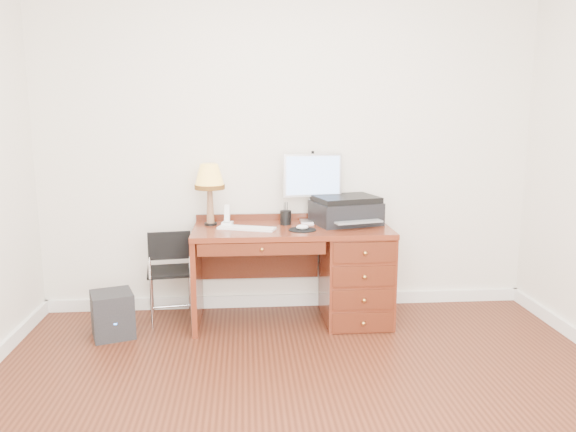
{
  "coord_description": "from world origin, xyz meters",
  "views": [
    {
      "loc": [
        -0.36,
        -2.78,
        1.62
      ],
      "look_at": [
        -0.05,
        1.2,
        0.88
      ],
      "focal_mm": 35.0,
      "sensor_mm": 36.0,
      "label": 1
    }
  ],
  "objects": [
    {
      "name": "ground",
      "position": [
        0.0,
        0.0,
        0.0
      ],
      "size": [
        4.0,
        4.0,
        0.0
      ],
      "primitive_type": "plane",
      "color": "#3C190D",
      "rests_on": "ground"
    },
    {
      "name": "room_shell",
      "position": [
        0.0,
        0.63,
        0.05
      ],
      "size": [
        4.0,
        4.0,
        4.0
      ],
      "color": "silver",
      "rests_on": "ground"
    },
    {
      "name": "desk",
      "position": [
        0.32,
        1.4,
        0.41
      ],
      "size": [
        1.5,
        0.67,
        0.75
      ],
      "color": "maroon",
      "rests_on": "ground"
    },
    {
      "name": "monitor",
      "position": [
        0.19,
        1.61,
        1.09
      ],
      "size": [
        0.47,
        0.18,
        0.54
      ],
      "rotation": [
        0.0,
        0.0,
        0.14
      ],
      "color": "silver",
      "rests_on": "desk"
    },
    {
      "name": "keyboard",
      "position": [
        -0.35,
        1.35,
        0.76
      ],
      "size": [
        0.45,
        0.26,
        0.02
      ],
      "primitive_type": "cube",
      "rotation": [
        0.0,
        0.0,
        -0.33
      ],
      "color": "white",
      "rests_on": "desk"
    },
    {
      "name": "mouse_pad",
      "position": [
        0.07,
        1.28,
        0.76
      ],
      "size": [
        0.21,
        0.21,
        0.04
      ],
      "color": "black",
      "rests_on": "desk"
    },
    {
      "name": "printer",
      "position": [
        0.43,
        1.51,
        0.86
      ],
      "size": [
        0.57,
        0.5,
        0.22
      ],
      "rotation": [
        0.0,
        0.0,
        0.26
      ],
      "color": "black",
      "rests_on": "desk"
    },
    {
      "name": "leg_lamp",
      "position": [
        -0.62,
        1.53,
        1.1
      ],
      "size": [
        0.23,
        0.23,
        0.48
      ],
      "color": "black",
      "rests_on": "desk"
    },
    {
      "name": "phone",
      "position": [
        -0.49,
        1.47,
        0.8
      ],
      "size": [
        0.09,
        0.09,
        0.17
      ],
      "rotation": [
        0.0,
        0.0,
        -0.18
      ],
      "color": "white",
      "rests_on": "desk"
    },
    {
      "name": "pen_cup",
      "position": [
        -0.04,
        1.5,
        0.81
      ],
      "size": [
        0.09,
        0.09,
        0.11
      ],
      "primitive_type": "cylinder",
      "color": "black",
      "rests_on": "desk"
    },
    {
      "name": "chair",
      "position": [
        -0.94,
        1.44,
        0.45
      ],
      "size": [
        0.39,
        0.4,
        0.74
      ],
      "rotation": [
        0.0,
        0.0,
        0.14
      ],
      "color": "black",
      "rests_on": "ground"
    },
    {
      "name": "equipment_box",
      "position": [
        -1.33,
        1.19,
        0.17
      ],
      "size": [
        0.36,
        0.36,
        0.33
      ],
      "primitive_type": "cube",
      "rotation": [
        0.0,
        0.0,
        0.34
      ],
      "color": "black",
      "rests_on": "ground"
    }
  ]
}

